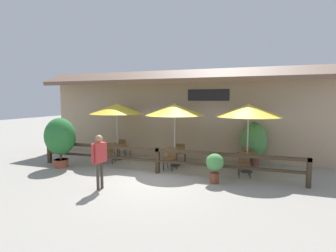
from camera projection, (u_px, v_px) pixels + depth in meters
ground_plane at (146, 181)px, 8.97m from camera, size 60.00×60.00×0.00m
building_facade at (180, 113)px, 12.62m from camera, size 14.28×1.49×4.23m
patio_railing at (157, 155)px, 9.89m from camera, size 10.40×0.14×0.95m
patio_umbrella_near at (117, 109)px, 12.01m from camera, size 2.48×2.48×2.64m
dining_table_near at (117, 147)px, 12.19m from camera, size 0.82×0.82×0.74m
chair_near_streetside at (110, 152)px, 11.56m from camera, size 0.50×0.50×0.87m
chair_near_wallside at (124, 147)px, 12.85m from camera, size 0.48×0.48×0.87m
patio_umbrella_middle at (175, 110)px, 10.84m from camera, size 2.48×2.48×2.64m
dining_table_middle at (175, 152)px, 11.02m from camera, size 0.82×0.82×0.74m
chair_middle_streetside at (171, 157)px, 10.45m from camera, size 0.48×0.48×0.87m
chair_middle_wallside at (181, 152)px, 11.58m from camera, size 0.49×0.49×0.87m
patio_umbrella_far at (249, 111)px, 9.90m from camera, size 2.48×2.48×2.64m
dining_table_far at (247, 157)px, 10.08m from camera, size 0.82×0.82×0.74m
chair_far_streetside at (244, 163)px, 9.47m from camera, size 0.47×0.47×0.87m
chair_far_wallside at (247, 156)px, 10.73m from camera, size 0.48×0.48×0.87m
potted_plant_small_flowering at (215, 165)px, 8.71m from camera, size 0.59×0.53×1.00m
potted_plant_corner_fern at (60, 138)px, 10.75m from camera, size 1.29×1.16×2.05m
potted_plant_broad_leaf at (254, 142)px, 11.11m from camera, size 1.06×0.95×1.84m
pedestrian at (99, 155)px, 8.08m from camera, size 0.29×0.59×1.71m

